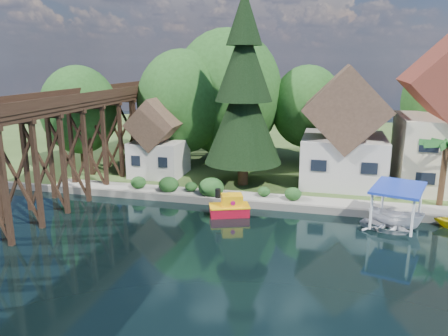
# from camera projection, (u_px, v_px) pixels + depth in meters

# --- Properties ---
(ground) EXTENTS (140.00, 140.00, 0.00)m
(ground) POSITION_uv_depth(u_px,v_px,m) (233.00, 247.00, 28.53)
(ground) COLOR black
(ground) RESTS_ON ground
(bank) EXTENTS (140.00, 52.00, 0.50)m
(bank) POSITION_uv_depth(u_px,v_px,m) (288.00, 146.00, 60.48)
(bank) COLOR #2D441B
(bank) RESTS_ON ground
(seawall) EXTENTS (60.00, 0.40, 0.62)m
(seawall) POSITION_uv_depth(u_px,v_px,m) (304.00, 208.00, 35.05)
(seawall) COLOR slate
(seawall) RESTS_ON ground
(promenade) EXTENTS (50.00, 2.60, 0.06)m
(promenade) POSITION_uv_depth(u_px,v_px,m) (330.00, 203.00, 35.75)
(promenade) COLOR gray
(promenade) RESTS_ON bank
(trestle_bridge) EXTENTS (4.12, 44.18, 9.30)m
(trestle_bridge) POSITION_uv_depth(u_px,v_px,m) (58.00, 142.00, 35.86)
(trestle_bridge) COLOR black
(trestle_bridge) RESTS_ON ground
(house_left) EXTENTS (7.64, 8.64, 11.02)m
(house_left) POSITION_uv_depth(u_px,v_px,m) (344.00, 134.00, 40.70)
(house_left) COLOR beige
(house_left) RESTS_ON bank
(shed) EXTENTS (5.09, 5.40, 7.85)m
(shed) POSITION_uv_depth(u_px,v_px,m) (159.00, 142.00, 43.83)
(shed) COLOR beige
(shed) RESTS_ON bank
(bg_trees) EXTENTS (49.90, 13.30, 10.57)m
(bg_trees) POSITION_uv_depth(u_px,v_px,m) (287.00, 104.00, 46.53)
(bg_trees) COLOR #382314
(bg_trees) RESTS_ON bank
(shrubs) EXTENTS (15.76, 2.47, 1.70)m
(shrubs) POSITION_uv_depth(u_px,v_px,m) (205.00, 186.00, 38.03)
(shrubs) COLOR #1B4117
(shrubs) RESTS_ON bank
(conifer) EXTENTS (7.10, 7.10, 17.47)m
(conifer) POSITION_uv_depth(u_px,v_px,m) (244.00, 94.00, 39.11)
(conifer) COLOR #382314
(conifer) RESTS_ON bank
(palm_tree) EXTENTS (4.28, 4.28, 5.57)m
(palm_tree) POSITION_uv_depth(u_px,v_px,m) (447.00, 146.00, 34.12)
(palm_tree) COLOR #382314
(palm_tree) RESTS_ON bank
(tugboat) EXTENTS (3.50, 2.68, 2.25)m
(tugboat) POSITION_uv_depth(u_px,v_px,m) (230.00, 207.00, 34.26)
(tugboat) COLOR #AA0B20
(tugboat) RESTS_ON ground
(boat_white_a) EXTENTS (4.30, 3.85, 0.73)m
(boat_white_a) POSITION_uv_depth(u_px,v_px,m) (385.00, 225.00, 31.33)
(boat_white_a) COLOR silver
(boat_white_a) RESTS_ON ground
(boat_canopy) EXTENTS (4.52, 5.54, 3.09)m
(boat_canopy) POSITION_uv_depth(u_px,v_px,m) (396.00, 210.00, 31.67)
(boat_canopy) COLOR white
(boat_canopy) RESTS_ON ground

